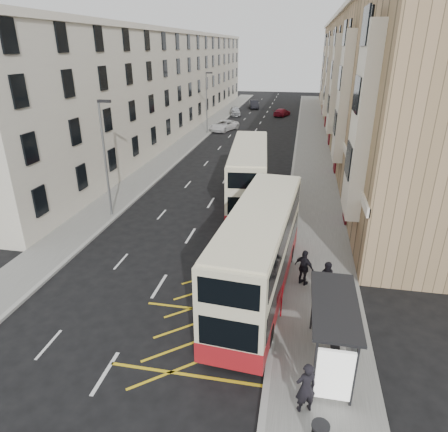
% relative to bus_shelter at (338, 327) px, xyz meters
% --- Properties ---
extents(ground, '(200.00, 200.00, 0.00)m').
position_rel_bus_shelter_xyz_m(ground, '(-8.34, 0.39, -2.14)').
color(ground, black).
rests_on(ground, ground).
extents(pavement_right, '(4.00, 120.00, 0.15)m').
position_rel_bus_shelter_xyz_m(pavement_right, '(-0.34, 30.39, -2.06)').
color(pavement_right, slate).
rests_on(pavement_right, ground).
extents(pavement_left, '(3.00, 120.00, 0.15)m').
position_rel_bus_shelter_xyz_m(pavement_left, '(-15.84, 30.39, -2.06)').
color(pavement_left, slate).
rests_on(pavement_left, ground).
extents(kerb_right, '(0.25, 120.00, 0.15)m').
position_rel_bus_shelter_xyz_m(kerb_right, '(-2.34, 30.39, -2.06)').
color(kerb_right, '#9A9A95').
rests_on(kerb_right, ground).
extents(kerb_left, '(0.25, 120.00, 0.15)m').
position_rel_bus_shelter_xyz_m(kerb_left, '(-14.34, 30.39, -2.06)').
color(kerb_left, '#9A9A95').
rests_on(kerb_left, ground).
extents(road_markings, '(10.00, 110.00, 0.01)m').
position_rel_bus_shelter_xyz_m(road_markings, '(-8.34, 45.39, -2.13)').
color(road_markings, silver).
rests_on(road_markings, ground).
extents(terrace_right, '(10.75, 79.00, 15.25)m').
position_rel_bus_shelter_xyz_m(terrace_right, '(6.54, 45.77, 5.38)').
color(terrace_right, tan).
rests_on(terrace_right, ground).
extents(terrace_left, '(9.18, 79.00, 13.25)m').
position_rel_bus_shelter_xyz_m(terrace_left, '(-21.77, 45.89, 4.38)').
color(terrace_left, beige).
rests_on(terrace_left, ground).
extents(bus_shelter, '(1.65, 4.25, 2.70)m').
position_rel_bus_shelter_xyz_m(bus_shelter, '(0.00, 0.00, 0.00)').
color(bus_shelter, black).
rests_on(bus_shelter, pavement_right).
extents(guard_railing, '(0.06, 6.56, 1.01)m').
position_rel_bus_shelter_xyz_m(guard_railing, '(-2.09, 6.14, -1.28)').
color(guard_railing, '#B10B17').
rests_on(guard_railing, pavement_right).
extents(street_lamp_near, '(0.93, 0.18, 8.00)m').
position_rel_bus_shelter_xyz_m(street_lamp_near, '(-14.69, 12.39, 2.50)').
color(street_lamp_near, gray).
rests_on(street_lamp_near, pavement_left).
extents(street_lamp_far, '(0.93, 0.18, 8.00)m').
position_rel_bus_shelter_xyz_m(street_lamp_far, '(-14.69, 42.39, 2.50)').
color(street_lamp_far, gray).
rests_on(street_lamp_far, pavement_left).
extents(double_decker_front, '(3.50, 11.48, 4.51)m').
position_rel_bus_shelter_xyz_m(double_decker_front, '(-3.34, 4.73, 0.16)').
color(double_decker_front, beige).
rests_on(double_decker_front, ground).
extents(double_decker_rear, '(3.68, 11.60, 4.55)m').
position_rel_bus_shelter_xyz_m(double_decker_rear, '(-5.48, 16.86, 0.18)').
color(double_decker_rear, beige).
rests_on(double_decker_rear, ground).
extents(pedestrian_near, '(0.83, 0.70, 1.93)m').
position_rel_bus_shelter_xyz_m(pedestrian_near, '(-1.03, -1.98, -1.02)').
color(pedestrian_near, black).
rests_on(pedestrian_near, pavement_right).
extents(pedestrian_mid, '(0.92, 0.75, 1.77)m').
position_rel_bus_shelter_xyz_m(pedestrian_mid, '(-0.03, 4.99, -1.10)').
color(pedestrian_mid, black).
rests_on(pedestrian_mid, pavement_right).
extents(pedestrian_far, '(1.18, 1.01, 1.89)m').
position_rel_bus_shelter_xyz_m(pedestrian_far, '(-1.15, 5.76, -1.04)').
color(pedestrian_far, black).
rests_on(pedestrian_far, pavement_right).
extents(white_van, '(4.22, 5.80, 1.47)m').
position_rel_bus_shelter_xyz_m(white_van, '(-12.88, 45.04, -1.40)').
color(white_van, silver).
rests_on(white_van, ground).
extents(car_silver, '(2.75, 4.71, 1.51)m').
position_rel_bus_shelter_xyz_m(car_silver, '(-13.54, 58.91, -1.38)').
color(car_silver, '#B6B9BE').
rests_on(car_silver, ground).
extents(car_dark, '(2.55, 4.98, 1.57)m').
position_rel_bus_shelter_xyz_m(car_dark, '(-11.32, 67.95, -1.35)').
color(car_dark, black).
rests_on(car_dark, ground).
extents(car_red, '(3.16, 4.82, 1.30)m').
position_rel_bus_shelter_xyz_m(car_red, '(-5.41, 59.74, -1.49)').
color(car_red, maroon).
rests_on(car_red, ground).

